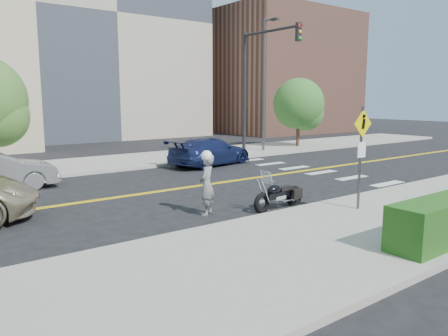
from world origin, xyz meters
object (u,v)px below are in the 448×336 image
pedestrian_sign (361,148)px  motorcyclist (207,183)px  motorcycle (279,189)px  parked_car_blue (210,151)px

pedestrian_sign → motorcyclist: bearing=144.7°
pedestrian_sign → motorcycle: bearing=127.7°
pedestrian_sign → parked_car_blue: bearing=79.0°
pedestrian_sign → motorcyclist: size_ratio=1.58×
pedestrian_sign → motorcyclist: (-3.64, 2.58, -1.02)m
pedestrian_sign → motorcyclist: pedestrian_sign is taller
parked_car_blue → motorcyclist: bearing=131.4°
motorcyclist → parked_car_blue: 9.69m
parked_car_blue → pedestrian_sign: bearing=156.3°
pedestrian_sign → motorcycle: (-1.43, 1.86, -1.34)m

